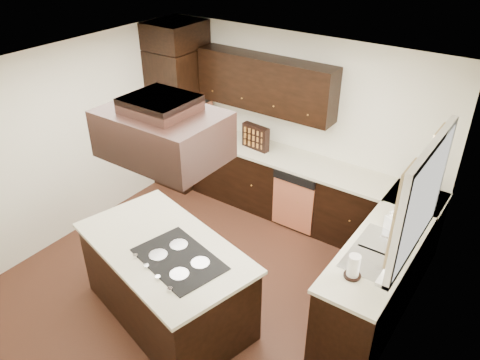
# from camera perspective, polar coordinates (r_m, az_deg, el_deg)

# --- Properties ---
(floor) EXTENTS (4.20, 4.20, 0.02)m
(floor) POSITION_cam_1_polar(r_m,az_deg,el_deg) (5.70, -4.40, -12.36)
(floor) COLOR brown
(floor) RESTS_ON ground
(ceiling) EXTENTS (4.20, 4.20, 0.02)m
(ceiling) POSITION_cam_1_polar(r_m,az_deg,el_deg) (4.39, -5.72, 12.50)
(ceiling) COLOR white
(ceiling) RESTS_ON ground
(wall_back) EXTENTS (4.20, 0.02, 2.50)m
(wall_back) POSITION_cam_1_polar(r_m,az_deg,el_deg) (6.48, 7.03, 6.59)
(wall_back) COLOR white
(wall_back) RESTS_ON ground
(wall_front) EXTENTS (4.20, 0.02, 2.50)m
(wall_front) POSITION_cam_1_polar(r_m,az_deg,el_deg) (3.93, -25.64, -14.93)
(wall_front) COLOR white
(wall_front) RESTS_ON ground
(wall_left) EXTENTS (0.02, 4.20, 2.50)m
(wall_left) POSITION_cam_1_polar(r_m,az_deg,el_deg) (6.35, -19.88, 4.38)
(wall_left) COLOR white
(wall_left) RESTS_ON ground
(wall_right) EXTENTS (0.02, 4.20, 2.50)m
(wall_right) POSITION_cam_1_polar(r_m,az_deg,el_deg) (4.14, 18.58, -10.47)
(wall_right) COLOR white
(wall_right) RESTS_ON ground
(oven_column) EXTENTS (0.65, 0.75, 2.12)m
(oven_column) POSITION_cam_1_polar(r_m,az_deg,el_deg) (7.20, -7.21, 7.44)
(oven_column) COLOR black
(oven_column) RESTS_ON floor
(wall_oven_face) EXTENTS (0.05, 0.62, 0.78)m
(wall_oven_face) POSITION_cam_1_polar(r_m,az_deg,el_deg) (6.96, -5.07, 7.27)
(wall_oven_face) COLOR #D2734E
(wall_oven_face) RESTS_ON oven_column
(base_cabinets_back) EXTENTS (2.93, 0.60, 0.88)m
(base_cabinets_back) POSITION_cam_1_polar(r_m,az_deg,el_deg) (6.60, 5.55, -0.81)
(base_cabinets_back) COLOR black
(base_cabinets_back) RESTS_ON floor
(base_cabinets_right) EXTENTS (0.60, 2.40, 0.88)m
(base_cabinets_right) POSITION_cam_1_polar(r_m,az_deg,el_deg) (5.39, 17.16, -10.53)
(base_cabinets_right) COLOR black
(base_cabinets_right) RESTS_ON floor
(countertop_back) EXTENTS (2.93, 0.63, 0.04)m
(countertop_back) POSITION_cam_1_polar(r_m,az_deg,el_deg) (6.36, 5.68, 2.68)
(countertop_back) COLOR beige
(countertop_back) RESTS_ON base_cabinets_back
(countertop_right) EXTENTS (0.63, 2.40, 0.04)m
(countertop_right) POSITION_cam_1_polar(r_m,az_deg,el_deg) (5.11, 17.78, -6.57)
(countertop_right) COLOR beige
(countertop_right) RESTS_ON base_cabinets_right
(upper_cabinets) EXTENTS (2.00, 0.34, 0.72)m
(upper_cabinets) POSITION_cam_1_polar(r_m,az_deg,el_deg) (6.33, 3.08, 11.63)
(upper_cabinets) COLOR black
(upper_cabinets) RESTS_ON wall_back
(dishwasher_front) EXTENTS (0.60, 0.05, 0.72)m
(dishwasher_front) POSITION_cam_1_polar(r_m,az_deg,el_deg) (6.29, 6.47, -3.09)
(dishwasher_front) COLOR #D2734E
(dishwasher_front) RESTS_ON floor
(window_frame) EXTENTS (0.06, 1.32, 1.12)m
(window_frame) POSITION_cam_1_polar(r_m,az_deg,el_deg) (4.36, 21.27, -2.21)
(window_frame) COLOR white
(window_frame) RESTS_ON wall_right
(window_pane) EXTENTS (0.00, 1.20, 1.00)m
(window_pane) POSITION_cam_1_polar(r_m,az_deg,el_deg) (4.36, 21.61, -2.32)
(window_pane) COLOR white
(window_pane) RESTS_ON wall_right
(curtain_left) EXTENTS (0.02, 0.34, 0.90)m
(curtain_left) POSITION_cam_1_polar(r_m,az_deg,el_deg) (4.00, 18.89, -4.05)
(curtain_left) COLOR beige
(curtain_left) RESTS_ON wall_right
(curtain_right) EXTENTS (0.02, 0.34, 0.90)m
(curtain_right) POSITION_cam_1_polar(r_m,az_deg,el_deg) (4.71, 22.13, 0.82)
(curtain_right) COLOR beige
(curtain_right) RESTS_ON wall_right
(sink_rim) EXTENTS (0.52, 0.84, 0.01)m
(sink_rim) POSITION_cam_1_polar(r_m,az_deg,el_deg) (4.82, 16.59, -8.52)
(sink_rim) COLOR silver
(sink_rim) RESTS_ON countertop_right
(island) EXTENTS (2.02, 1.42, 0.88)m
(island) POSITION_cam_1_polar(r_m,az_deg,el_deg) (5.09, -8.88, -12.15)
(island) COLOR black
(island) RESTS_ON floor
(island_top) EXTENTS (2.10, 1.50, 0.04)m
(island_top) POSITION_cam_1_polar(r_m,az_deg,el_deg) (4.79, -9.32, -8.10)
(island_top) COLOR beige
(island_top) RESTS_ON island
(cooktop) EXTENTS (0.98, 0.77, 0.01)m
(cooktop) POSITION_cam_1_polar(r_m,az_deg,el_deg) (4.59, -7.44, -9.53)
(cooktop) COLOR black
(cooktop) RESTS_ON island_top
(range_hood) EXTENTS (1.05, 0.72, 0.42)m
(range_hood) POSITION_cam_1_polar(r_m,az_deg,el_deg) (4.08, -9.39, 5.50)
(range_hood) COLOR black
(range_hood) RESTS_ON ceiling
(hood_duct) EXTENTS (0.55, 0.50, 0.13)m
(hood_duct) POSITION_cam_1_polar(r_m,az_deg,el_deg) (3.97, -9.72, 9.09)
(hood_duct) COLOR black
(hood_duct) RESTS_ON ceiling
(blender_base) EXTENTS (0.15, 0.15, 0.10)m
(blender_base) POSITION_cam_1_polar(r_m,az_deg,el_deg) (6.80, -2.60, 5.40)
(blender_base) COLOR silver
(blender_base) RESTS_ON countertop_back
(blender_pitcher) EXTENTS (0.13, 0.13, 0.26)m
(blender_pitcher) POSITION_cam_1_polar(r_m,az_deg,el_deg) (6.73, -2.63, 6.79)
(blender_pitcher) COLOR silver
(blender_pitcher) RESTS_ON blender_base
(spice_rack) EXTENTS (0.42, 0.15, 0.34)m
(spice_rack) POSITION_cam_1_polar(r_m,az_deg,el_deg) (6.48, 1.92, 5.25)
(spice_rack) COLOR black
(spice_rack) RESTS_ON countertop_back
(mixing_bowl) EXTENTS (0.32, 0.32, 0.07)m
(mixing_bowl) POSITION_cam_1_polar(r_m,az_deg,el_deg) (6.85, -1.91, 5.44)
(mixing_bowl) COLOR white
(mixing_bowl) RESTS_ON countertop_back
(soap_bottle) EXTENTS (0.13, 0.13, 0.22)m
(soap_bottle) POSITION_cam_1_polar(r_m,az_deg,el_deg) (5.14, 17.94, -4.57)
(soap_bottle) COLOR white
(soap_bottle) RESTS_ON countertop_right
(paper_towel) EXTENTS (0.13, 0.13, 0.24)m
(paper_towel) POSITION_cam_1_polar(r_m,az_deg,el_deg) (4.41, 13.68, -10.22)
(paper_towel) COLOR white
(paper_towel) RESTS_ON countertop_right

